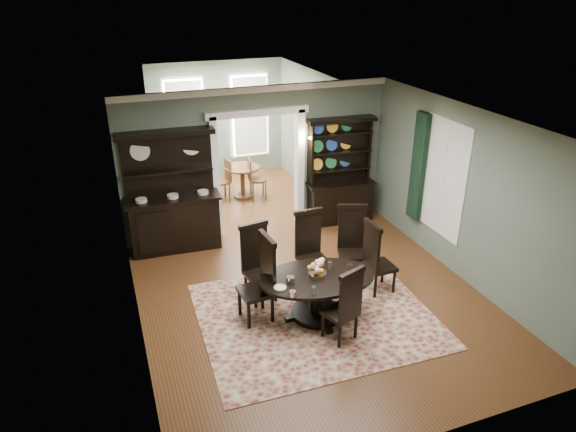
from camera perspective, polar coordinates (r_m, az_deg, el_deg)
name	(u,v)px	position (r m, az deg, el deg)	size (l,w,h in m)	color
room	(316,214)	(7.85, 3.09, 0.20)	(5.51, 6.01, 3.01)	brown
parlor	(227,129)	(12.80, -6.79, 9.62)	(3.51, 3.50, 3.01)	brown
doorway_trim	(258,155)	(10.43, -3.37, 6.78)	(2.08, 0.25, 2.57)	white
right_window	(431,173)	(9.83, 15.61, 4.63)	(0.15, 1.47, 2.12)	white
wall_sconce	(305,139)	(10.52, 1.85, 8.51)	(0.27, 0.21, 0.21)	#CA8336
rug	(315,315)	(8.29, 3.00, -10.91)	(3.57, 3.00, 0.01)	maroon
dining_table	(317,289)	(8.02, 3.25, -8.07)	(1.93, 1.86, 0.71)	black
centerpiece	(317,271)	(7.91, 3.29, -6.12)	(1.43, 0.92, 0.24)	white
chair_far_left	(257,260)	(8.40, -3.49, -4.85)	(0.55, 0.53, 1.32)	black
chair_far_mid	(310,245)	(8.80, 2.47, -3.28)	(0.52, 0.48, 1.34)	black
chair_far_right	(352,240)	(9.05, 7.09, -2.61)	(0.63, 0.61, 1.34)	black
chair_end_left	(262,276)	(7.86, -2.88, -6.71)	(0.54, 0.56, 1.40)	black
chair_end_right	(375,256)	(8.63, 9.69, -4.40)	(0.47, 0.50, 1.30)	black
chair_near	(346,304)	(7.44, 6.45, -9.68)	(0.58, 0.56, 1.23)	black
sideboard	(173,209)	(10.11, -12.62, 0.75)	(1.81, 0.71, 2.35)	black
welsh_dresser	(340,185)	(11.09, 5.75, 3.46)	(1.49, 0.64, 2.27)	black
parlor_table	(242,177)	(12.40, -5.09, 4.29)	(0.84, 0.84, 0.78)	#5C2F1A
parlor_chair_left	(224,179)	(12.27, -7.15, 4.10)	(0.44, 0.43, 1.00)	#5C2F1A
parlor_chair_right	(255,177)	(12.25, -3.71, 4.30)	(0.45, 0.43, 1.03)	#5C2F1A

